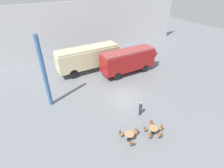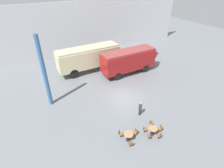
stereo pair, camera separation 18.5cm
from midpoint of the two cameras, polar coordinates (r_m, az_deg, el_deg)
name	(u,v)px [view 2 (the right image)]	position (r m, az deg, el deg)	size (l,w,h in m)	color
ground_plane	(124,97)	(21.25, 4.22, -4.12)	(80.00, 80.00, 0.00)	slate
backdrop_wall	(77,29)	(32.16, -11.19, 17.11)	(44.00, 0.15, 9.00)	silver
passenger_coach_vintage	(89,57)	(26.25, -7.43, 8.81)	(9.27, 2.54, 3.69)	beige
streamlined_locomotive	(133,59)	(25.96, 6.95, 8.16)	(9.84, 2.46, 3.51)	maroon
cafe_table_near	(128,135)	(16.01, 5.74, -16.29)	(0.86, 0.86, 0.78)	black
cafe_table_mid	(153,130)	(16.85, 13.48, -14.31)	(0.83, 0.83, 0.74)	black
cafe_chair_0	(135,132)	(16.48, 7.88, -15.20)	(0.37, 0.36, 0.87)	black
cafe_chair_1	(120,133)	(16.24, 2.92, -15.75)	(0.40, 0.40, 0.87)	black
cafe_chair_2	(130,143)	(15.58, 6.35, -18.73)	(0.38, 0.39, 0.87)	black
cafe_chair_3	(160,136)	(16.61, 15.58, -15.92)	(0.36, 0.37, 0.87)	black
cafe_chair_4	(160,128)	(17.25, 15.74, -13.68)	(0.37, 0.36, 0.87)	black
cafe_chair_5	(151,124)	(17.42, 12.86, -12.61)	(0.39, 0.40, 0.87)	black
cafe_chair_6	(144,128)	(16.89, 10.73, -14.06)	(0.40, 0.40, 0.87)	black
cafe_chair_7	(149,136)	(16.37, 12.34, -16.20)	(0.40, 0.39, 0.87)	black
visitor_person	(140,108)	(18.38, 9.45, -7.79)	(0.34, 0.34, 1.63)	#262633
support_pillar	(44,73)	(19.21, -20.99, 3.45)	(0.44, 0.44, 8.00)	#386093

